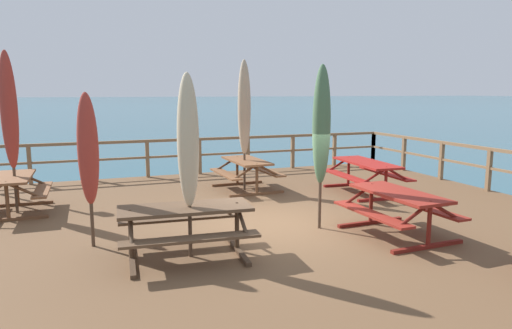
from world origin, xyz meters
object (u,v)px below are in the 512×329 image
at_px(picnic_table_back_right, 247,168).
at_px(patio_umbrella_tall_mid_right, 88,150).
at_px(picnic_table_back_left, 366,170).
at_px(patio_umbrella_tall_front, 244,108).
at_px(picnic_table_front_right, 185,220).
at_px(patio_umbrella_short_mid, 9,111).
at_px(picnic_table_mid_centre, 12,187).
at_px(picnic_table_mid_left, 398,204).
at_px(patio_umbrella_short_front, 321,126).
at_px(patio_umbrella_tall_back_right, 188,142).

bearing_deg(picnic_table_back_right, patio_umbrella_tall_mid_right, -139.21).
xyz_separation_m(picnic_table_back_left, patio_umbrella_tall_front, (-2.70, 1.31, 1.49)).
relative_size(picnic_table_front_right, patio_umbrella_short_mid, 0.62).
relative_size(picnic_table_mid_centre, patio_umbrella_tall_front, 0.52).
height_order(picnic_table_mid_left, patio_umbrella_short_front, patio_umbrella_short_front).
relative_size(picnic_table_front_right, picnic_table_back_right, 1.16).
bearing_deg(patio_umbrella_tall_back_right, picnic_table_back_right, 60.65).
height_order(picnic_table_front_right, patio_umbrella_tall_mid_right, patio_umbrella_tall_mid_right).
bearing_deg(picnic_table_mid_left, patio_umbrella_tall_mid_right, 166.00).
bearing_deg(picnic_table_front_right, patio_umbrella_short_mid, 126.18).
bearing_deg(patio_umbrella_tall_back_right, patio_umbrella_tall_mid_right, 143.59).
bearing_deg(picnic_table_mid_left, patio_umbrella_tall_back_right, 176.41).
distance_m(picnic_table_mid_centre, patio_umbrella_short_front, 6.34).
relative_size(picnic_table_back_left, picnic_table_mid_left, 1.13).
bearing_deg(picnic_table_mid_centre, patio_umbrella_tall_front, 5.05).
bearing_deg(picnic_table_back_left, picnic_table_back_right, 153.21).
xyz_separation_m(picnic_table_front_right, patio_umbrella_tall_mid_right, (-1.30, 0.97, 1.00)).
height_order(picnic_table_back_left, picnic_table_back_right, same).
distance_m(patio_umbrella_tall_back_right, patio_umbrella_tall_front, 4.82).
relative_size(picnic_table_mid_centre, patio_umbrella_tall_mid_right, 0.68).
xyz_separation_m(picnic_table_back_right, patio_umbrella_tall_mid_right, (-3.74, -3.23, 1.01)).
bearing_deg(patio_umbrella_short_mid, patio_umbrella_short_front, -30.56).
distance_m(patio_umbrella_tall_front, patio_umbrella_short_front, 3.60).
relative_size(picnic_table_back_left, patio_umbrella_tall_mid_right, 0.88).
height_order(picnic_table_front_right, patio_umbrella_tall_back_right, patio_umbrella_tall_back_right).
bearing_deg(patio_umbrella_tall_front, patio_umbrella_short_mid, -174.72).
height_order(picnic_table_back_left, patio_umbrella_tall_mid_right, patio_umbrella_tall_mid_right).
relative_size(picnic_table_back_left, patio_umbrella_short_mid, 0.66).
height_order(picnic_table_back_left, patio_umbrella_tall_back_right, patio_umbrella_tall_back_right).
distance_m(picnic_table_mid_left, patio_umbrella_short_mid, 7.63).
xyz_separation_m(picnic_table_back_right, picnic_table_mid_left, (1.19, -4.46, 0.00)).
relative_size(picnic_table_mid_centre, patio_umbrella_short_front, 0.57).
relative_size(patio_umbrella_tall_back_right, patio_umbrella_short_front, 0.93).
bearing_deg(picnic_table_mid_left, picnic_table_mid_centre, 148.14).
distance_m(patio_umbrella_short_mid, patio_umbrella_short_front, 6.14).
distance_m(picnic_table_back_left, picnic_table_mid_centre, 7.90).
bearing_deg(patio_umbrella_short_front, picnic_table_back_right, 92.09).
xyz_separation_m(picnic_table_front_right, picnic_table_back_left, (5.08, 2.87, 0.00)).
bearing_deg(picnic_table_front_right, patio_umbrella_tall_back_right, -29.37).
height_order(picnic_table_mid_centre, patio_umbrella_short_mid, patio_umbrella_short_mid).
distance_m(picnic_table_mid_centre, patio_umbrella_tall_front, 5.39).
bearing_deg(picnic_table_mid_centre, picnic_table_back_left, -6.20).
distance_m(patio_umbrella_tall_mid_right, patio_umbrella_short_front, 3.90).
xyz_separation_m(patio_umbrella_tall_back_right, patio_umbrella_short_mid, (-2.77, 3.74, 0.34)).
bearing_deg(picnic_table_back_right, picnic_table_back_left, -26.79).
relative_size(patio_umbrella_short_mid, patio_umbrella_short_front, 1.11).
bearing_deg(patio_umbrella_tall_mid_right, picnic_table_mid_left, -14.00).
distance_m(picnic_table_back_left, patio_umbrella_tall_mid_right, 6.73).
bearing_deg(patio_umbrella_tall_front, patio_umbrella_tall_mid_right, -138.92).
distance_m(picnic_table_front_right, patio_umbrella_tall_back_right, 1.18).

